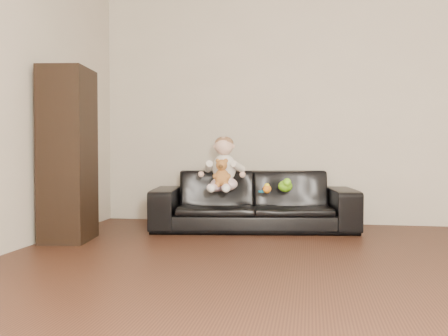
% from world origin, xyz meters
% --- Properties ---
extents(floor, '(5.50, 5.50, 0.00)m').
position_xyz_m(floor, '(0.00, 0.00, 0.00)').
color(floor, '#3C2115').
rests_on(floor, ground).
extents(wall_back, '(5.00, 0.00, 5.00)m').
position_xyz_m(wall_back, '(0.00, 2.75, 1.30)').
color(wall_back, beige).
rests_on(wall_back, ground).
extents(sofa, '(1.98, 1.00, 0.55)m').
position_xyz_m(sofa, '(-0.86, 2.25, 0.28)').
color(sofa, black).
rests_on(sofa, floor).
extents(cabinet, '(0.42, 0.53, 1.42)m').
position_xyz_m(cabinet, '(-2.30, 1.40, 0.71)').
color(cabinet, black).
rests_on(cabinet, floor).
extents(shelf_item, '(0.21, 0.27, 0.28)m').
position_xyz_m(shelf_item, '(-2.28, 1.40, 1.03)').
color(shelf_item, silver).
rests_on(shelf_item, cabinet).
extents(baby, '(0.35, 0.43, 0.52)m').
position_xyz_m(baby, '(-1.13, 2.14, 0.59)').
color(baby, '#F7D1DC').
rests_on(baby, sofa).
extents(teddy_bear, '(0.15, 0.15, 0.25)m').
position_xyz_m(teddy_bear, '(-1.12, 1.99, 0.55)').
color(teddy_bear, '#AC6C31').
rests_on(teddy_bear, sofa).
extents(toy_green, '(0.17, 0.19, 0.11)m').
position_xyz_m(toy_green, '(-0.55, 2.18, 0.42)').
color(toy_green, '#72D719').
rests_on(toy_green, sofa).
extents(toy_rattle, '(0.10, 0.10, 0.08)m').
position_xyz_m(toy_rattle, '(-0.71, 2.02, 0.40)').
color(toy_rattle, orange).
rests_on(toy_rattle, sofa).
extents(toy_blue_disc, '(0.13, 0.13, 0.02)m').
position_xyz_m(toy_blue_disc, '(-0.74, 2.14, 0.37)').
color(toy_blue_disc, '#1990CA').
rests_on(toy_blue_disc, sofa).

